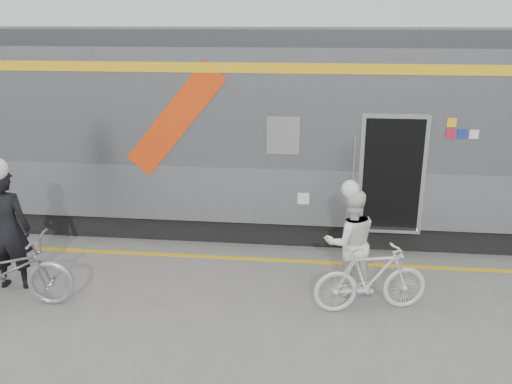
# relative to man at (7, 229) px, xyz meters

# --- Properties ---
(ground) EXTENTS (90.00, 90.00, 0.00)m
(ground) POSITION_rel_man_xyz_m (3.76, -0.66, -1.03)
(ground) COLOR slate
(ground) RESTS_ON ground
(train) EXTENTS (24.00, 3.17, 4.10)m
(train) POSITION_rel_man_xyz_m (4.15, 3.54, 1.03)
(train) COLOR black
(train) RESTS_ON ground
(safety_strip) EXTENTS (24.00, 0.12, 0.01)m
(safety_strip) POSITION_rel_man_xyz_m (3.76, 1.49, -1.02)
(safety_strip) COLOR yellow
(safety_strip) RESTS_ON ground
(man) EXTENTS (0.79, 0.56, 2.06)m
(man) POSITION_rel_man_xyz_m (0.00, 0.00, 0.00)
(man) COLOR black
(man) RESTS_ON ground
(bicycle_left) EXTENTS (2.22, 0.95, 1.13)m
(bicycle_left) POSITION_rel_man_xyz_m (0.20, -0.55, -0.46)
(bicycle_left) COLOR #ABADB3
(bicycle_left) RESTS_ON ground
(woman) EXTENTS (0.98, 0.84, 1.76)m
(woman) POSITION_rel_man_xyz_m (5.54, 0.42, -0.15)
(woman) COLOR white
(woman) RESTS_ON ground
(bicycle_right) EXTENTS (1.84, 0.90, 1.06)m
(bicycle_right) POSITION_rel_man_xyz_m (5.84, -0.13, -0.50)
(bicycle_right) COLOR silver
(bicycle_right) RESTS_ON ground
(helmet_woman) EXTENTS (0.28, 0.28, 0.28)m
(helmet_woman) POSITION_rel_man_xyz_m (5.54, 0.42, 0.87)
(helmet_woman) COLOR white
(helmet_woman) RESTS_ON woman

